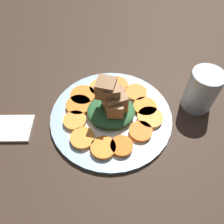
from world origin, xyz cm
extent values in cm
cube|color=#38281E|center=(0.00, 0.00, 1.00)|extent=(120.00, 120.00, 2.00)
cylinder|color=#99B7D1|center=(0.00, 0.00, 2.50)|extent=(29.39, 29.39, 1.00)
cylinder|color=white|center=(0.00, 0.00, 2.55)|extent=(23.51, 23.51, 1.00)
cylinder|color=orange|center=(8.03, -2.47, 3.62)|extent=(6.24, 6.24, 1.04)
cylinder|color=orange|center=(8.51, 2.15, 3.62)|extent=(5.36, 5.36, 1.04)
cylinder|color=orange|center=(6.33, 6.89, 3.62)|extent=(5.49, 5.49, 1.04)
cylinder|color=orange|center=(1.71, 9.23, 3.62)|extent=(5.50, 5.50, 1.04)
cylinder|color=#D55F13|center=(-2.26, 8.90, 3.62)|extent=(5.03, 5.03, 1.04)
cylinder|color=orange|center=(-6.68, 5.22, 3.62)|extent=(5.38, 5.38, 1.04)
cylinder|color=orange|center=(-9.24, 1.41, 3.62)|extent=(6.10, 6.10, 1.04)
cylinder|color=orange|center=(-8.39, -1.84, 3.62)|extent=(5.82, 5.82, 1.04)
cylinder|color=orange|center=(-6.48, -6.54, 3.62)|extent=(5.64, 5.64, 1.04)
cylinder|color=orange|center=(-1.68, -9.27, 3.62)|extent=(5.78, 5.78, 1.04)
cylinder|color=orange|center=(2.58, -8.28, 3.62)|extent=(6.16, 6.16, 1.04)
cylinder|color=orange|center=(7.19, -5.69, 3.62)|extent=(6.44, 6.44, 1.04)
ellipsoid|color=#2D6033|center=(0.00, 0.00, 4.44)|extent=(11.49, 10.34, 2.69)
cube|color=#9E754C|center=(-0.91, 1.40, 7.60)|extent=(3.73, 3.73, 3.62)
cube|color=brown|center=(-0.80, -0.45, 8.18)|extent=(6.10, 6.10, 4.79)
cube|color=olive|center=(0.05, -0.06, 11.01)|extent=(4.03, 4.03, 3.48)
cube|color=brown|center=(1.05, -0.62, 11.76)|extent=(4.84, 4.84, 3.98)
cube|color=silver|center=(2.07, -6.20, 3.30)|extent=(11.91, 3.41, 0.40)
cube|color=silver|center=(-4.49, -4.89, 3.30)|extent=(1.87, 2.55, 0.40)
cube|color=silver|center=(-7.70, -5.27, 3.30)|extent=(4.67, 1.22, 0.40)
cube|color=silver|center=(-7.57, -4.62, 3.30)|extent=(4.67, 1.22, 0.40)
cube|color=silver|center=(-7.44, -3.96, 3.30)|extent=(4.67, 1.22, 0.40)
cube|color=silver|center=(-7.31, -3.31, 3.30)|extent=(4.67, 1.22, 0.40)
cylinder|color=silver|center=(-21.70, -3.92, 7.27)|extent=(7.46, 7.46, 10.53)
cube|color=silver|center=(24.76, 3.38, 2.40)|extent=(12.18, 7.31, 0.80)
camera|label=1|loc=(0.23, 31.22, 45.86)|focal=35.00mm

